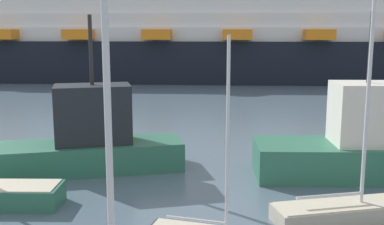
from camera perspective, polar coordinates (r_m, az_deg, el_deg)
name	(u,v)px	position (r m, az deg, el deg)	size (l,w,h in m)	color
sailboat_5	(350,207)	(16.48, 18.73, -10.90)	(5.28, 2.75, 8.57)	#BCB29E
fishing_boat_0	(88,141)	(21.10, -12.60, -3.39)	(8.92, 5.00, 6.81)	#2D6B51
fishing_boat_2	(357,146)	(20.93, 19.54, -3.85)	(8.44, 3.44, 6.91)	#2D6B51
cruise_ship	(234,39)	(58.55, 5.18, 8.92)	(88.82, 15.34, 15.68)	black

